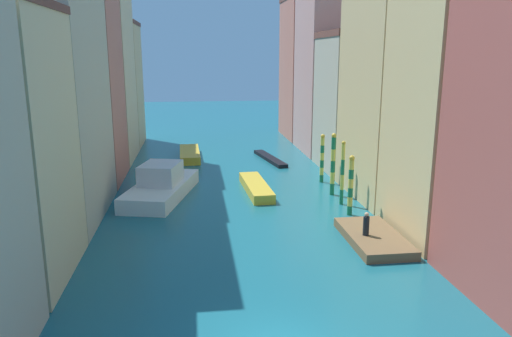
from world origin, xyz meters
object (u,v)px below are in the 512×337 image
mooring_pole_3 (322,158)px  vaporetto_white (161,185)px  mooring_pole_1 (342,172)px  mooring_pole_0 (351,185)px  gondola_black (270,158)px  waterfront_dock (373,238)px  motorboat_1 (256,187)px  mooring_pole_2 (333,164)px  person_on_dock (366,225)px  motorboat_0 (190,154)px

mooring_pole_3 → vaporetto_white: (-13.63, -2.82, -1.25)m
mooring_pole_1 → vaporetto_white: bearing=164.6°
mooring_pole_0 → gondola_black: (-2.69, 18.56, -1.99)m
waterfront_dock → mooring_pole_1: mooring_pole_1 is taller
waterfront_dock → gondola_black: size_ratio=0.75×
gondola_black → motorboat_1: motorboat_1 is taller
mooring_pole_0 → mooring_pole_2: size_ratio=0.85×
mooring_pole_2 → gondola_black: mooring_pole_2 is taller
person_on_dock → mooring_pole_3: (1.13, 14.27, 0.98)m
mooring_pole_3 → motorboat_0: bearing=134.3°
motorboat_1 → waterfront_dock: bearing=-64.9°
waterfront_dock → mooring_pole_0: mooring_pole_0 is taller
mooring_pole_0 → vaporetto_white: mooring_pole_0 is taller
mooring_pole_0 → mooring_pole_3: (0.38, 8.99, 0.00)m
waterfront_dock → mooring_pole_0: bearing=88.1°
waterfront_dock → mooring_pole_3: 14.20m
vaporetto_white → gondola_black: bearing=49.5°
mooring_pole_3 → gondola_black: size_ratio=0.52×
waterfront_dock → gondola_black: (-2.52, 23.63, -0.09)m
person_on_dock → motorboat_1: 13.02m
mooring_pole_3 → waterfront_dock: bearing=-92.2°
motorboat_0 → motorboat_1: motorboat_0 is taller
vaporetto_white → mooring_pole_3: bearing=11.7°
waterfront_dock → motorboat_0: bearing=113.0°
mooring_pole_2 → gondola_black: (-2.87, 13.54, -2.36)m
person_on_dock → mooring_pole_0: mooring_pole_0 is taller
mooring_pole_0 → gondola_black: 18.86m
waterfront_dock → motorboat_1: (-5.54, 11.80, 0.10)m
mooring_pole_3 → mooring_pole_0: bearing=-92.4°
waterfront_dock → motorboat_1: bearing=115.1°
mooring_pole_3 → gondola_black: mooring_pole_3 is taller
gondola_black → motorboat_0: 8.73m
mooring_pole_2 → gondola_black: 14.04m
mooring_pole_3 → motorboat_1: bearing=-159.6°
person_on_dock → motorboat_1: size_ratio=0.18×
vaporetto_white → motorboat_1: size_ratio=1.35×
waterfront_dock → vaporetto_white: size_ratio=0.59×
gondola_black → motorboat_1: size_ratio=1.07×
waterfront_dock → mooring_pole_0: size_ratio=1.45×
motorboat_1 → person_on_dock: bearing=-67.5°
mooring_pole_1 → motorboat_0: mooring_pole_1 is taller
mooring_pole_2 → mooring_pole_3: 4.00m
motorboat_1 → gondola_black: bearing=75.7°
person_on_dock → vaporetto_white: vaporetto_white is taller
mooring_pole_1 → vaporetto_white: (-13.42, 3.70, -1.52)m
person_on_dock → motorboat_0: bearing=111.7°
mooring_pole_3 → motorboat_1: size_ratio=0.55×
waterfront_dock → mooring_pole_1: 7.85m
mooring_pole_3 → vaporetto_white: size_ratio=0.41×
mooring_pole_3 → motorboat_1: mooring_pole_3 is taller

